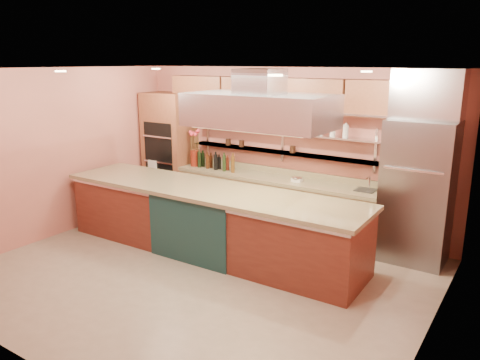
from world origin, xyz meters
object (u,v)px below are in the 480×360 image
Objects in this scene: flower_vase at (195,158)px; green_canister at (259,124)px; refrigerator at (417,192)px; copper_kettle at (237,124)px; kitchen_scale at (297,179)px; island at (208,220)px.

green_canister is (1.29, 0.22, 0.73)m from flower_vase.
refrigerator reaches higher than flower_vase.
copper_kettle is at bearing 14.98° from flower_vase.
refrigerator is at bearing -3.98° from copper_kettle.
green_canister is at bearing 9.67° from flower_vase.
kitchen_scale is 1.25m from green_canister.
flower_vase is 1.50m from green_canister.
kitchen_scale reaches higher than island.
copper_kettle is at bearing 180.00° from green_canister.
green_canister is at bearing 93.20° from island.
flower_vase reaches higher than island.
refrigerator is at bearing 19.24° from kitchen_scale.
green_canister is (-0.90, 0.22, 0.84)m from kitchen_scale.
flower_vase is 1.86× the size of copper_kettle.
refrigerator is 3.39m from copper_kettle.
flower_vase is 1.10m from copper_kettle.
flower_vase is at bearing -160.46° from kitchen_scale.
green_canister reaches higher than island.
flower_vase is at bearing 133.62° from island.
copper_kettle is at bearing -169.62° from kitchen_scale.
refrigerator is 4.13m from flower_vase.
refrigerator is 2.95m from green_canister.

